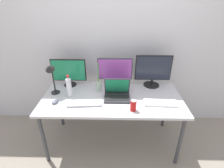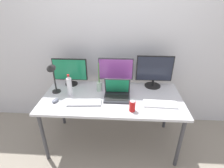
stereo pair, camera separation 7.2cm
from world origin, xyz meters
name	(u,v)px [view 1 (the left image)]	position (x,y,z in m)	size (l,w,h in m)	color
ground_plane	(112,141)	(0.00, 0.00, 0.00)	(16.00, 16.00, 0.00)	gray
wall_back	(113,40)	(0.00, 0.59, 1.30)	(7.00, 0.08, 2.60)	silver
work_desk	(112,101)	(0.00, 0.00, 0.68)	(1.71, 0.81, 0.74)	#424247
monitor_left	(69,72)	(-0.59, 0.30, 0.94)	(0.46, 0.17, 0.38)	black
monitor_center	(115,71)	(0.03, 0.29, 0.96)	(0.46, 0.18, 0.40)	#38383D
monitor_right	(153,70)	(0.54, 0.31, 0.97)	(0.48, 0.22, 0.43)	black
laptop_silver	(117,93)	(0.06, 0.00, 0.80)	(0.31, 0.25, 0.25)	#2D2D33
keyboard_main	(85,103)	(-0.31, -0.16, 0.75)	(0.39, 0.14, 0.02)	#B2B2B7
keyboard_aux	(160,103)	(0.56, -0.14, 0.75)	(0.38, 0.14, 0.02)	white
mouse_by_keyboard	(55,102)	(-0.66, -0.15, 0.76)	(0.06, 0.09, 0.04)	slate
water_bottle	(69,87)	(-0.53, 0.01, 0.87)	(0.07, 0.07, 0.28)	silver
soda_can_near_keyboard	(127,87)	(0.19, 0.13, 0.80)	(0.07, 0.07, 0.13)	black
soda_can_by_laptop	(133,106)	(0.24, -0.27, 0.80)	(0.07, 0.07, 0.13)	red
bamboo_vase	(99,86)	(-0.17, 0.15, 0.82)	(0.07, 0.07, 0.39)	#B2D1B7
desk_lamp	(51,74)	(-0.73, 0.04, 1.03)	(0.11, 0.18, 0.43)	black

